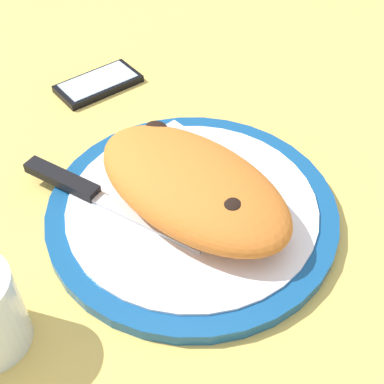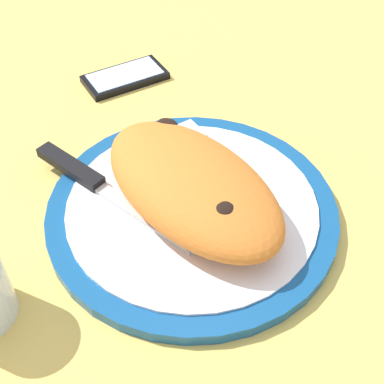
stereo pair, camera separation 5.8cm
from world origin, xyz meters
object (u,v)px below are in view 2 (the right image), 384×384
plate (192,210)px  smartphone (125,77)px  calzone (189,186)px  fork (215,152)px  knife (89,179)px

plate → smartphone: 29.25cm
plate → smartphone: bearing=-22.8°
calzone → fork: size_ratio=1.49×
plate → fork: (4.50, -8.02, 1.14)cm
fork → knife: 15.64cm
calzone → smartphone: calzone is taller
plate → smartphone: (26.96, -11.34, -0.31)cm
knife → smartphone: bearing=-47.4°
knife → calzone: bearing=-150.4°
fork → smartphone: size_ratio=1.31×
fork → knife: (6.25, 14.34, 0.29)cm
fork → knife: size_ratio=0.71×
calzone → knife: calzone is taller
plate → knife: size_ratio=1.36×
plate → knife: bearing=30.4°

